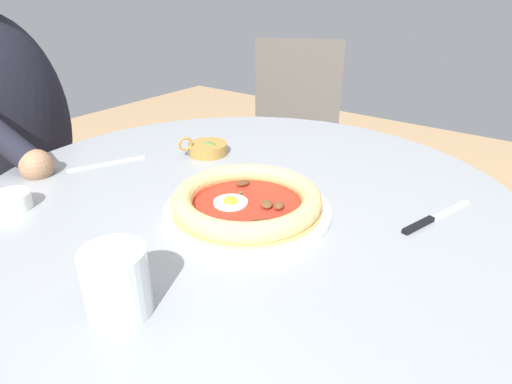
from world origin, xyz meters
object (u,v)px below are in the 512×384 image
at_px(pizza_on_plate, 247,203).
at_px(ramekin_capers, 12,200).
at_px(diner_person, 24,197).
at_px(cafe_chair_spare_far, 294,129).
at_px(water_glass, 117,286).
at_px(dining_table, 244,255).
at_px(steak_knife, 428,220).
at_px(olive_pan, 207,148).
at_px(fork_utensil, 107,164).

height_order(pizza_on_plate, ramekin_capers, pizza_on_plate).
relative_size(pizza_on_plate, diner_person, 0.25).
relative_size(ramekin_capers, diner_person, 0.06).
relative_size(pizza_on_plate, cafe_chair_spare_far, 0.34).
relative_size(water_glass, cafe_chair_spare_far, 0.10).
relative_size(dining_table, steak_knife, 5.69).
relative_size(pizza_on_plate, olive_pan, 2.66).
distance_m(steak_knife, fork_utensil, 0.67).
xyz_separation_m(dining_table, fork_utensil, (-0.06, 0.34, 0.14)).
bearing_deg(diner_person, pizza_on_plate, -87.12).
distance_m(fork_utensil, diner_person, 0.43).
relative_size(steak_knife, olive_pan, 1.67).
relative_size(water_glass, steak_knife, 0.48).
relative_size(olive_pan, diner_person, 0.09).
bearing_deg(water_glass, pizza_on_plate, 5.19).
distance_m(fork_utensil, cafe_chair_spare_far, 1.00).
height_order(fork_utensil, cafe_chair_spare_far, cafe_chair_spare_far).
height_order(dining_table, pizza_on_plate, pizza_on_plate).
xyz_separation_m(ramekin_capers, cafe_chair_spare_far, (1.21, 0.15, -0.21)).
bearing_deg(dining_table, water_glass, -167.34).
bearing_deg(diner_person, cafe_chair_spare_far, -15.25).
bearing_deg(ramekin_capers, water_glass, -98.25).
relative_size(steak_knife, diner_person, 0.15).
height_order(pizza_on_plate, cafe_chair_spare_far, cafe_chair_spare_far).
bearing_deg(olive_pan, cafe_chair_spare_far, 17.36).
relative_size(pizza_on_plate, ramekin_capers, 4.42).
bearing_deg(diner_person, fork_utensil, -85.39).
height_order(fork_utensil, diner_person, diner_person).
bearing_deg(fork_utensil, cafe_chair_spare_far, 6.56).
relative_size(olive_pan, fork_utensil, 0.69).
height_order(steak_knife, ramekin_capers, ramekin_capers).
height_order(steak_knife, diner_person, diner_person).
bearing_deg(cafe_chair_spare_far, diner_person, 164.75).
xyz_separation_m(water_glass, diner_person, (0.25, 0.80, -0.23)).
relative_size(water_glass, olive_pan, 0.80).
relative_size(ramekin_capers, olive_pan, 0.60).
height_order(water_glass, cafe_chair_spare_far, cafe_chair_spare_far).
xyz_separation_m(olive_pan, fork_utensil, (-0.18, 0.14, -0.01)).
xyz_separation_m(pizza_on_plate, cafe_chair_spare_far, (0.97, 0.50, -0.22)).
xyz_separation_m(pizza_on_plate, fork_utensil, (-0.01, 0.39, -0.02)).
distance_m(pizza_on_plate, water_glass, 0.29).
relative_size(steak_knife, ramekin_capers, 2.77).
distance_m(pizza_on_plate, olive_pan, 0.30).
height_order(dining_table, water_glass, water_glass).
xyz_separation_m(dining_table, olive_pan, (0.12, 0.20, 0.15)).
height_order(water_glass, diner_person, diner_person).
bearing_deg(fork_utensil, olive_pan, -37.17).
bearing_deg(olive_pan, steak_knife, -91.55).
relative_size(dining_table, pizza_on_plate, 3.57).
bearing_deg(steak_knife, dining_table, 108.50).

